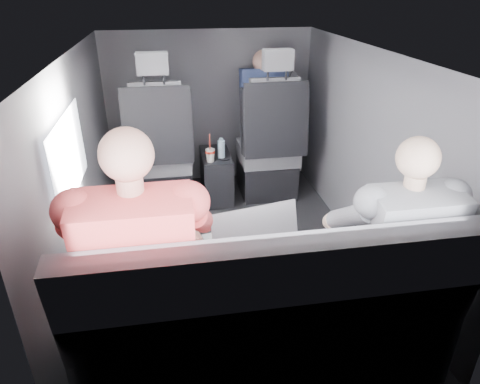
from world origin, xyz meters
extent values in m
plane|color=black|center=(0.00, 0.00, 0.00)|extent=(2.60, 2.60, 0.00)
plane|color=#B2B2AD|center=(0.00, 0.00, 1.35)|extent=(2.60, 2.60, 0.00)
cube|color=#56565B|center=(-0.90, 0.00, 0.68)|extent=(0.02, 2.60, 1.35)
cube|color=#56565B|center=(0.90, 0.00, 0.68)|extent=(0.02, 2.60, 1.35)
cube|color=#56565B|center=(0.00, 1.30, 0.68)|extent=(1.80, 0.02, 1.35)
cube|color=#56565B|center=(0.00, -1.30, 0.68)|extent=(1.80, 0.02, 1.35)
cube|color=white|center=(-0.88, -0.30, 0.90)|extent=(0.02, 0.75, 0.42)
cube|color=black|center=(0.45, 0.67, 0.80)|extent=(0.35, 0.11, 0.59)
cube|color=black|center=(-0.45, 0.92, 0.15)|extent=(0.46, 0.48, 0.30)
cube|color=slate|center=(-0.45, 0.90, 0.38)|extent=(0.48, 0.46, 0.14)
cube|color=slate|center=(-0.45, 0.70, 0.75)|extent=(0.38, 0.18, 0.61)
cube|color=black|center=(-0.67, 0.70, 0.72)|extent=(0.08, 0.21, 0.53)
cube|color=black|center=(-0.23, 0.70, 0.72)|extent=(0.08, 0.21, 0.53)
cube|color=black|center=(-0.45, 0.64, 0.74)|extent=(0.50, 0.11, 0.58)
cube|color=slate|center=(-0.45, 0.66, 1.19)|extent=(0.22, 0.10, 0.15)
cube|color=black|center=(0.45, 0.92, 0.15)|extent=(0.46, 0.48, 0.30)
cube|color=slate|center=(0.45, 0.90, 0.38)|extent=(0.48, 0.46, 0.14)
cube|color=slate|center=(0.45, 0.70, 0.75)|extent=(0.38, 0.18, 0.61)
cube|color=black|center=(0.23, 0.70, 0.72)|extent=(0.08, 0.21, 0.53)
cube|color=black|center=(0.67, 0.70, 0.72)|extent=(0.08, 0.21, 0.53)
cube|color=black|center=(0.45, 0.64, 0.74)|extent=(0.50, 0.11, 0.58)
cube|color=slate|center=(0.45, 0.66, 1.19)|extent=(0.22, 0.10, 0.15)
cube|color=black|center=(0.00, 0.88, 0.20)|extent=(0.24, 0.48, 0.40)
cylinder|color=black|center=(-0.05, 0.76, 0.41)|extent=(0.09, 0.09, 0.01)
cylinder|color=black|center=(0.06, 0.76, 0.41)|extent=(0.09, 0.09, 0.01)
cube|color=slate|center=(0.00, -1.02, 0.23)|extent=(1.60, 0.50, 0.45)
cube|color=slate|center=(0.00, -1.25, 0.68)|extent=(1.60, 0.17, 0.47)
cylinder|color=red|center=(-0.06, 0.72, 0.48)|extent=(0.08, 0.08, 0.02)
cylinder|color=white|center=(-0.06, 0.72, 0.50)|extent=(0.08, 0.08, 0.01)
cylinder|color=red|center=(-0.06, 0.72, 0.57)|extent=(0.01, 0.01, 0.12)
cylinder|color=#AAC9E7|center=(0.04, 0.78, 0.47)|extent=(0.06, 0.06, 0.15)
cylinder|color=#AAC9E7|center=(0.04, 0.78, 0.56)|extent=(0.03, 0.03, 0.02)
cube|color=silver|center=(-0.55, -0.78, 0.59)|extent=(0.35, 0.26, 0.02)
cube|color=silver|center=(-0.55, -0.80, 0.60)|extent=(0.28, 0.15, 0.00)
cube|color=silver|center=(-0.55, -0.71, 0.60)|extent=(0.10, 0.06, 0.00)
cube|color=silver|center=(-0.55, -0.94, 0.72)|extent=(0.34, 0.08, 0.24)
cube|color=silver|center=(-0.55, -0.93, 0.71)|extent=(0.30, 0.07, 0.20)
cube|color=#B0B0B5|center=(-0.03, -0.78, 0.59)|extent=(0.44, 0.35, 0.02)
cube|color=silver|center=(-0.03, -0.79, 0.60)|extent=(0.34, 0.21, 0.00)
cube|color=#B0B0B5|center=(-0.03, -0.70, 0.60)|extent=(0.13, 0.08, 0.00)
cube|color=#B0B0B5|center=(-0.03, -0.95, 0.73)|extent=(0.40, 0.16, 0.26)
cube|color=silver|center=(-0.03, -0.94, 0.72)|extent=(0.35, 0.13, 0.22)
cube|color=black|center=(0.63, -0.71, 0.59)|extent=(0.36, 0.26, 0.02)
cube|color=black|center=(0.63, -0.72, 0.60)|extent=(0.29, 0.15, 0.00)
cube|color=black|center=(0.63, -0.64, 0.60)|extent=(0.11, 0.06, 0.00)
cube|color=black|center=(0.63, -0.86, 0.71)|extent=(0.34, 0.10, 0.23)
cube|color=silver|center=(0.63, -0.85, 0.71)|extent=(0.30, 0.08, 0.19)
cube|color=#303034|center=(-0.63, -0.90, 0.52)|extent=(0.16, 0.46, 0.14)
cube|color=#303034|center=(-0.40, -0.90, 0.52)|extent=(0.16, 0.46, 0.14)
cube|color=#303034|center=(-0.63, -0.66, 0.23)|extent=(0.14, 0.14, 0.45)
cube|color=#303034|center=(-0.40, -0.66, 0.23)|extent=(0.14, 0.14, 0.45)
cube|color=#D7464E|center=(-0.51, -1.10, 0.77)|extent=(0.42, 0.28, 0.57)
sphere|color=tan|center=(-0.51, -1.07, 1.18)|extent=(0.19, 0.19, 0.19)
cylinder|color=tan|center=(-0.72, -0.82, 0.68)|extent=(0.12, 0.29, 0.13)
cylinder|color=tan|center=(-0.30, -0.82, 0.68)|extent=(0.12, 0.29, 0.13)
cube|color=navy|center=(0.47, -0.90, 0.51)|extent=(0.14, 0.41, 0.12)
cube|color=navy|center=(0.67, -0.90, 0.51)|extent=(0.14, 0.41, 0.12)
cube|color=navy|center=(0.47, -0.69, 0.23)|extent=(0.12, 0.12, 0.45)
cube|color=navy|center=(0.67, -0.69, 0.23)|extent=(0.12, 0.12, 0.45)
cube|color=slate|center=(0.57, -1.10, 0.74)|extent=(0.37, 0.25, 0.50)
sphere|color=#CCA78B|center=(0.57, -1.07, 1.10)|extent=(0.17, 0.17, 0.17)
cylinder|color=#CCA78B|center=(0.39, -0.82, 0.65)|extent=(0.10, 0.26, 0.11)
cylinder|color=#CCA78B|center=(0.76, -0.82, 0.65)|extent=(0.10, 0.26, 0.11)
cube|color=navy|center=(0.45, 1.08, 0.78)|extent=(0.39, 0.25, 0.56)
sphere|color=tan|center=(0.45, 1.10, 1.11)|extent=(0.19, 0.19, 0.19)
cube|color=navy|center=(0.45, 1.14, 0.49)|extent=(0.33, 0.39, 0.12)
camera|label=1|loc=(-0.36, -2.46, 1.71)|focal=32.00mm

